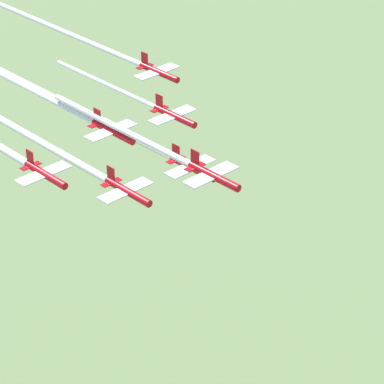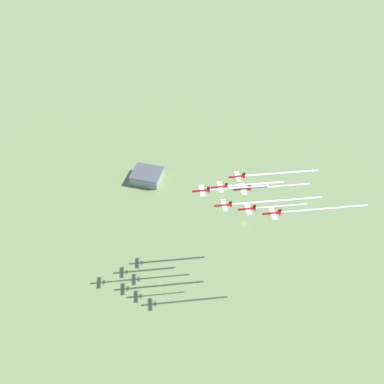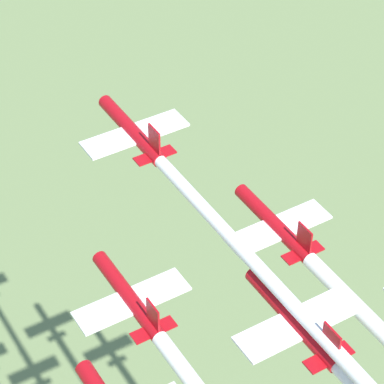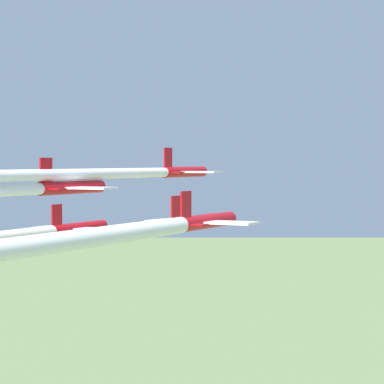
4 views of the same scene
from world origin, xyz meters
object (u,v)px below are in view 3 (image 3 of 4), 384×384
jet_4 (296,321)px  jet_2 (276,226)px  jet_1 (130,298)px  jet_0 (133,132)px

jet_4 → jet_2: bearing=59.5°
jet_1 → jet_2: (-4.71, 12.72, 1.09)m
jet_2 → jet_4: 13.85m
jet_0 → jet_2: (8.45, 10.36, -4.77)m
jet_0 → jet_2: jet_0 is taller
jet_2 → jet_0: bearing=120.5°
jet_2 → jet_4: bearing=-120.5°
jet_0 → jet_1: 14.60m
jet_0 → jet_1: bearing=-120.5°
jet_1 → jet_0: bearing=59.5°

